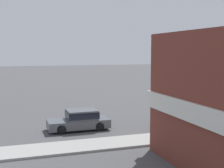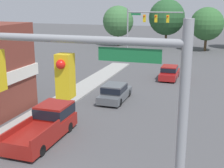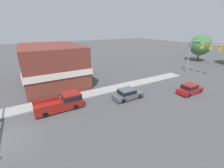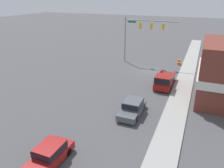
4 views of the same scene
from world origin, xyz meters
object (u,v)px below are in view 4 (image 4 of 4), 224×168
object	(u,v)px
construction_barrel	(179,62)
pickup_truck_parked	(164,80)
car_lead	(133,107)
car_oncoming	(49,155)

from	to	relation	value
construction_barrel	pickup_truck_parked	bearing A→B (deg)	86.85
car_lead	pickup_truck_parked	size ratio (longest dim) A/B	0.79
car_lead	pickup_truck_parked	distance (m)	8.66
car_lead	pickup_truck_parked	xyz separation A→B (m)	(-1.72, -8.49, 0.16)
car_lead	car_oncoming	world-z (taller)	car_oncoming
car_lead	construction_barrel	bearing A→B (deg)	-96.77
pickup_truck_parked	construction_barrel	bearing A→B (deg)	-93.15
car_oncoming	construction_barrel	world-z (taller)	car_oncoming
car_oncoming	car_lead	bearing A→B (deg)	70.10
pickup_truck_parked	construction_barrel	distance (m)	11.24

